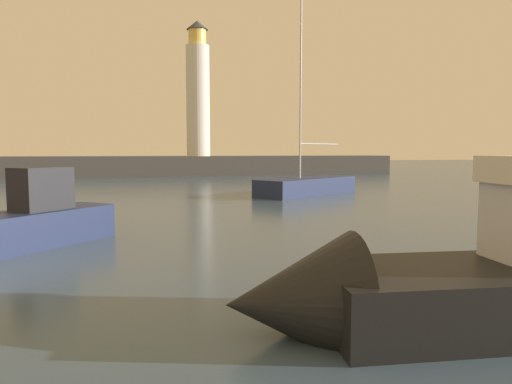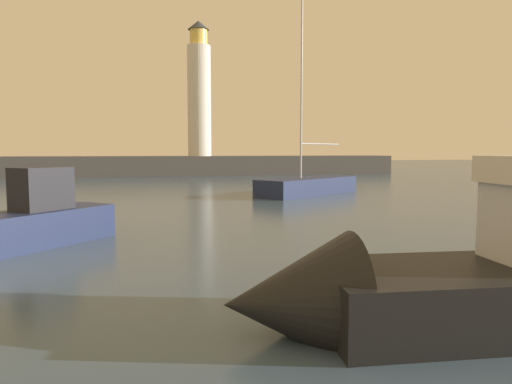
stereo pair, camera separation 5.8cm
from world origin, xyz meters
name	(u,v)px [view 1 (the left image)]	position (x,y,z in m)	size (l,w,h in m)	color
ground_plane	(181,198)	(0.00, 28.26, 0.00)	(220.00, 220.00, 0.00)	#384C60
breakwater	(157,166)	(0.00, 56.52, 1.18)	(60.52, 5.50, 2.36)	#423F3D
lighthouse	(198,93)	(5.13, 56.52, 10.13)	(2.87, 2.87, 16.40)	silver
motorboat_0	(8,227)	(-6.57, 13.83, 0.75)	(5.71, 5.97, 2.65)	#1E284C
motorboat_1	(439,281)	(1.84, 5.39, 0.81)	(7.74, 3.17, 3.42)	black
sailboat_moored	(307,185)	(8.58, 28.48, 0.63)	(8.51, 6.74, 14.03)	#1E284C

